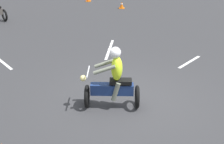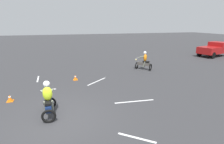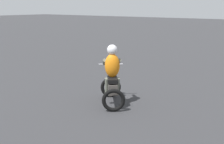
# 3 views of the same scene
# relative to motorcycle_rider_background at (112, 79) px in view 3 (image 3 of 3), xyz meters

# --- Properties ---
(motorcycle_rider_background) EXTENTS (1.44, 1.38, 1.66)m
(motorcycle_rider_background) POSITION_rel_motorcycle_rider_background_xyz_m (0.00, 0.00, 0.00)
(motorcycle_rider_background) COLOR black
(motorcycle_rider_background) RESTS_ON ground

